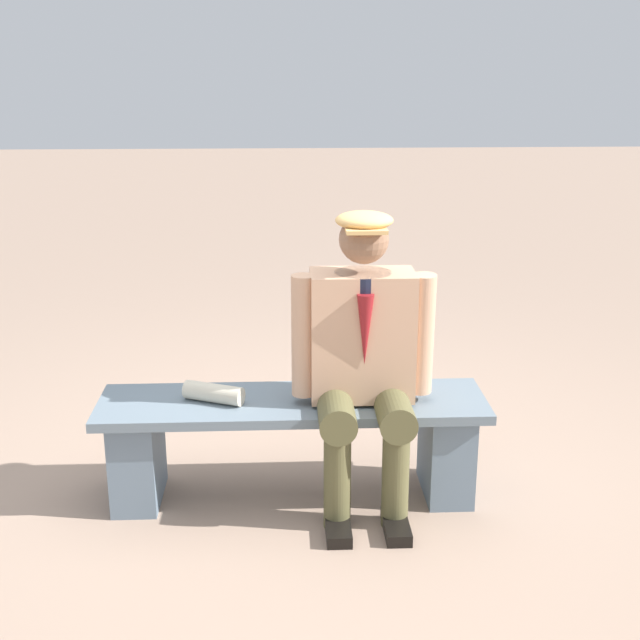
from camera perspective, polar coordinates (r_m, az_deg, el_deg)
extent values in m
plane|color=#A08470|center=(3.79, -1.79, -11.62)|extent=(30.00, 30.00, 0.00)
cube|color=slate|center=(3.60, -1.85, -5.66)|extent=(1.64, 0.43, 0.04)
cube|color=slate|center=(3.76, 8.46, -8.56)|extent=(0.19, 0.37, 0.41)
cube|color=slate|center=(3.75, -12.14, -8.87)|extent=(0.19, 0.37, 0.41)
cube|color=tan|center=(3.51, 2.83, -1.02)|extent=(0.43, 0.23, 0.54)
cylinder|color=#1E2338|center=(3.45, 2.89, 2.75)|extent=(0.23, 0.23, 0.06)
cone|color=maroon|center=(3.38, 3.04, -0.68)|extent=(0.07, 0.07, 0.30)
sphere|color=#8C664C|center=(3.39, 2.97, 5.45)|extent=(0.20, 0.20, 0.20)
ellipsoid|color=#E4B168|center=(3.37, 2.99, 6.70)|extent=(0.23, 0.23, 0.07)
cube|color=#E4B168|center=(3.29, 3.13, 5.99)|extent=(0.16, 0.09, 0.02)
cylinder|color=brown|center=(3.50, 4.90, -5.86)|extent=(0.15, 0.41, 0.15)
cylinder|color=brown|center=(3.47, 5.09, -10.22)|extent=(0.11, 0.11, 0.46)
cube|color=black|center=(3.52, 5.13, -13.64)|extent=(0.10, 0.24, 0.05)
cylinder|color=tan|center=(3.50, 6.86, -0.96)|extent=(0.10, 0.13, 0.52)
cylinder|color=brown|center=(3.47, 1.04, -5.95)|extent=(0.15, 0.41, 0.15)
cylinder|color=brown|center=(3.45, 1.17, -10.34)|extent=(0.11, 0.11, 0.46)
cube|color=black|center=(3.50, 1.21, -13.78)|extent=(0.10, 0.24, 0.05)
cylinder|color=tan|center=(3.46, -1.11, -1.08)|extent=(0.11, 0.11, 0.51)
cylinder|color=beige|center=(3.58, -7.15, -4.88)|extent=(0.27, 0.17, 0.08)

